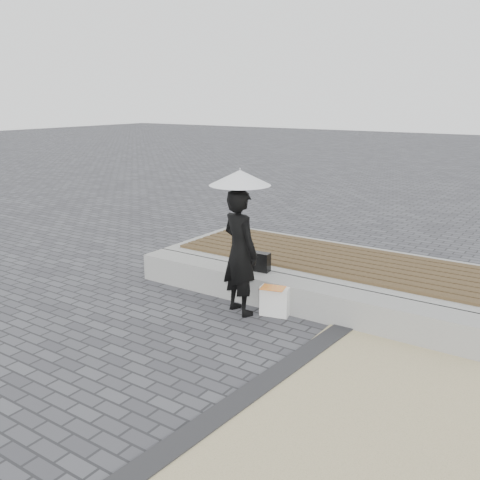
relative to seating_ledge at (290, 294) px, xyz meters
name	(u,v)px	position (x,y,z in m)	size (l,w,h in m)	color
ground	(221,353)	(0.00, -1.60, -0.20)	(80.00, 80.00, 0.00)	#494A4E
edging_band	(253,391)	(0.75, -2.10, -0.18)	(0.25, 5.20, 0.04)	#28282A
seating_ledge	(290,294)	(0.00, 0.00, 0.00)	(5.00, 0.45, 0.40)	#959591
timber_platform	(328,271)	(0.00, 1.20, 0.00)	(5.00, 2.00, 0.40)	#A1A29D
timber_decking	(329,258)	(0.00, 1.20, 0.22)	(4.60, 1.60, 0.04)	brown
woman	(240,252)	(-0.50, -0.49, 0.64)	(0.61, 0.40, 1.68)	black
parasol	(240,178)	(-0.50, -0.49, 1.61)	(0.79, 0.79, 1.01)	#A9A9AE
handbag	(257,261)	(-0.61, 0.11, 0.34)	(0.39, 0.14, 0.27)	black
canvas_tote	(275,301)	(-0.05, -0.33, 0.00)	(0.38, 0.16, 0.40)	silver
magazine	(273,288)	(-0.05, -0.38, 0.20)	(0.30, 0.22, 0.01)	#FB482D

